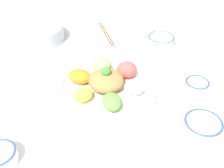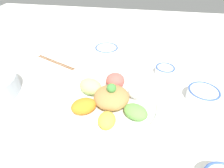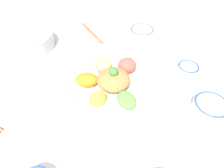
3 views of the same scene
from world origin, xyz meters
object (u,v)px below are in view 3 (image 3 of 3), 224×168
at_px(salad_platter, 113,83).
at_px(side_serving_bowl, 29,40).
at_px(rice_bowl_blue, 142,32).
at_px(rice_bowl_plain, 188,69).
at_px(sauce_bowl_red, 210,107).
at_px(serving_spoon_main, 60,60).
at_px(chopsticks_pair_far, 92,32).

relative_size(salad_platter, side_serving_bowl, 1.57).
distance_m(rice_bowl_blue, rice_bowl_plain, 0.31).
xyz_separation_m(sauce_bowl_red, serving_spoon_main, (0.10, -0.60, -0.02)).
bearing_deg(rice_bowl_plain, sauce_bowl_red, 40.36).
distance_m(salad_platter, sauce_bowl_red, 0.34).
distance_m(side_serving_bowl, serving_spoon_main, 0.19).
bearing_deg(rice_bowl_blue, sauce_bowl_red, 55.52).
height_order(rice_bowl_plain, chopsticks_pair_far, rice_bowl_plain).
relative_size(rice_bowl_plain, chopsticks_pair_far, 0.37).
xyz_separation_m(salad_platter, sauce_bowl_red, (-0.10, 0.32, -0.00)).
xyz_separation_m(chopsticks_pair_far, serving_spoon_main, (0.26, 0.04, -0.00)).
height_order(rice_bowl_blue, chopsticks_pair_far, rice_bowl_blue).
xyz_separation_m(rice_bowl_plain, serving_spoon_main, (0.25, -0.48, -0.02)).
xyz_separation_m(salad_platter, chopsticks_pair_far, (-0.26, -0.32, -0.02)).
relative_size(rice_bowl_blue, side_serving_bowl, 0.53).
xyz_separation_m(rice_bowl_blue, serving_spoon_main, (0.38, -0.19, -0.02)).
xyz_separation_m(salad_platter, serving_spoon_main, (0.00, -0.28, -0.02)).
relative_size(salad_platter, sauce_bowl_red, 3.11).
bearing_deg(sauce_bowl_red, chopsticks_pair_far, -104.04).
bearing_deg(chopsticks_pair_far, salad_platter, 164.44).
bearing_deg(salad_platter, rice_bowl_plain, 141.50).
bearing_deg(rice_bowl_plain, rice_bowl_blue, -115.16).
distance_m(sauce_bowl_red, chopsticks_pair_far, 0.66).
relative_size(chopsticks_pair_far, serving_spoon_main, 1.86).
distance_m(rice_bowl_blue, serving_spoon_main, 0.43).
xyz_separation_m(rice_bowl_blue, side_serving_bowl, (0.39, -0.38, 0.01)).
height_order(side_serving_bowl, serving_spoon_main, side_serving_bowl).
bearing_deg(rice_bowl_blue, salad_platter, 13.35).
bearing_deg(chopsticks_pair_far, rice_bowl_plain, -157.84).
bearing_deg(side_serving_bowl, rice_bowl_plain, 110.80).
bearing_deg(chopsticks_pair_far, side_serving_bowl, 83.45).
xyz_separation_m(sauce_bowl_red, rice_bowl_plain, (-0.15, -0.13, -0.00)).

